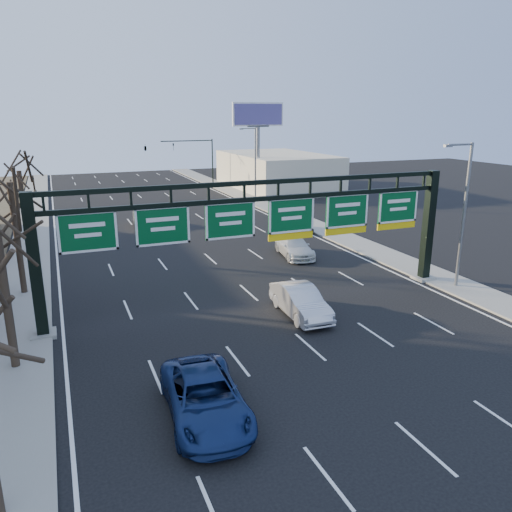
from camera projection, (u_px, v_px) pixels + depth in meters
name	position (u px, v px, depth m)	size (l,w,h in m)	color
ground	(331.00, 366.00, 21.85)	(160.00, 160.00, 0.00)	black
sidewalk_left	(27.00, 270.00, 35.00)	(3.00, 120.00, 0.12)	gray
sidewalk_right	(342.00, 237.00, 44.27)	(3.00, 120.00, 0.12)	gray
lane_markings	(203.00, 252.00, 39.65)	(21.60, 120.00, 0.01)	white
sign_gantry	(264.00, 226.00, 27.75)	(24.60, 1.20, 7.20)	black
building_right_distant	(277.00, 171.00, 72.91)	(12.00, 20.00, 5.00)	beige
tree_mid	(7.00, 164.00, 28.40)	(3.60, 3.60, 9.24)	#2C2418
tree_far	(17.00, 157.00, 37.41)	(3.60, 3.60, 8.86)	#2C2418
streetlight_near	(463.00, 208.00, 30.30)	(2.15, 0.22, 9.00)	slate
streetlight_far	(254.00, 161.00, 60.57)	(2.15, 0.22, 9.00)	slate
billboard_right	(258.00, 126.00, 64.82)	(7.00, 0.50, 12.00)	slate
traffic_signal_mast	(171.00, 151.00, 71.36)	(10.16, 0.54, 7.00)	black
car_blue_suv	(205.00, 398.00, 17.95)	(2.66, 5.76, 1.60)	navy
car_silver_sedan	(300.00, 301.00, 27.06)	(1.74, 4.99, 1.64)	silver
car_white_wagon	(294.00, 247.00, 38.43)	(2.07, 5.10, 1.48)	silver
car_grey_far	(297.00, 224.00, 46.52)	(1.59, 3.95, 1.35)	#424447
car_silver_distant	(143.00, 218.00, 48.86)	(1.55, 4.45, 1.47)	#9F9FA4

